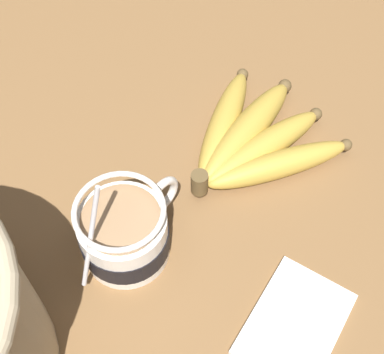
# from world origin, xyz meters

# --- Properties ---
(table) EXTENTS (1.08, 1.08, 0.03)m
(table) POSITION_xyz_m (0.00, 0.00, 0.01)
(table) COLOR brown
(table) RESTS_ON ground
(coffee_mug) EXTENTS (0.14, 0.10, 0.15)m
(coffee_mug) POSITION_xyz_m (-0.06, 0.02, 0.07)
(coffee_mug) COLOR white
(coffee_mug) RESTS_ON table
(banana_bunch) EXTENTS (0.21, 0.20, 0.04)m
(banana_bunch) POSITION_xyz_m (0.14, 0.00, 0.05)
(banana_bunch) COLOR brown
(banana_bunch) RESTS_ON table
(napkin) EXTENTS (0.13, 0.10, 0.01)m
(napkin) POSITION_xyz_m (-0.01, -0.17, 0.03)
(napkin) COLOR white
(napkin) RESTS_ON table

